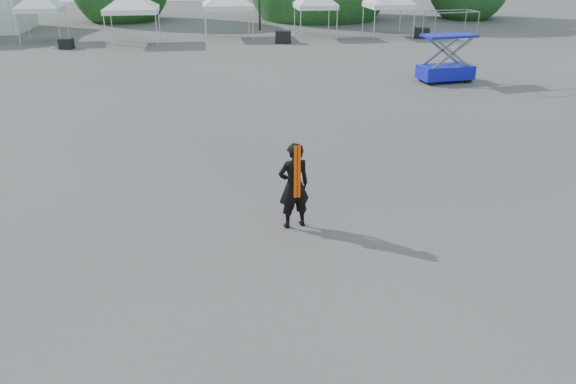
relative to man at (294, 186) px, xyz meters
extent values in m
plane|color=#474442|center=(-0.17, 0.93, -0.99)|extent=(120.00, 120.00, 0.00)
cylinder|color=#382314|center=(-8.17, 40.93, 0.15)|extent=(0.36, 0.36, 2.27)
cylinder|color=#382314|center=(8.83, 39.93, 0.41)|extent=(0.36, 0.36, 2.80)
cylinder|color=#382314|center=(21.83, 37.93, 0.06)|extent=(0.36, 0.36, 2.10)
cylinder|color=silver|center=(-13.30, 28.24, 0.01)|extent=(0.06, 0.06, 2.00)
cylinder|color=silver|center=(-10.78, 28.24, 0.01)|extent=(0.06, 0.06, 2.00)
cylinder|color=silver|center=(-13.30, 30.76, 0.01)|extent=(0.06, 0.06, 2.00)
cylinder|color=silver|center=(-10.78, 30.76, 0.01)|extent=(0.06, 0.06, 2.00)
cube|color=white|center=(-12.04, 29.50, 1.09)|extent=(2.72, 2.72, 0.30)
cylinder|color=silver|center=(-7.62, 26.40, 0.01)|extent=(0.06, 0.06, 2.00)
cylinder|color=silver|center=(-4.46, 26.40, 0.01)|extent=(0.06, 0.06, 2.00)
cylinder|color=silver|center=(-7.62, 29.56, 0.01)|extent=(0.06, 0.06, 2.00)
cylinder|color=silver|center=(-4.46, 29.56, 0.01)|extent=(0.06, 0.06, 2.00)
cube|color=white|center=(-6.04, 27.98, 1.09)|extent=(3.36, 3.36, 0.30)
cylinder|color=silver|center=(-1.31, 28.00, 0.01)|extent=(0.06, 0.06, 2.00)
cylinder|color=silver|center=(1.83, 28.00, 0.01)|extent=(0.06, 0.06, 2.00)
cylinder|color=silver|center=(-1.31, 31.15, 0.01)|extent=(0.06, 0.06, 2.00)
cylinder|color=silver|center=(1.83, 31.15, 0.01)|extent=(0.06, 0.06, 2.00)
cube|color=white|center=(0.26, 29.58, 1.09)|extent=(3.35, 3.35, 0.30)
cylinder|color=silver|center=(5.02, 27.47, 0.01)|extent=(0.06, 0.06, 2.00)
cylinder|color=silver|center=(7.54, 27.47, 0.01)|extent=(0.06, 0.06, 2.00)
cylinder|color=silver|center=(5.02, 29.99, 0.01)|extent=(0.06, 0.06, 2.00)
cylinder|color=silver|center=(7.54, 29.99, 0.01)|extent=(0.06, 0.06, 2.00)
cube|color=white|center=(6.28, 28.73, 1.09)|extent=(2.72, 2.72, 0.30)
cylinder|color=silver|center=(10.08, 27.12, 0.01)|extent=(0.06, 0.06, 2.00)
cylinder|color=silver|center=(12.91, 27.12, 0.01)|extent=(0.06, 0.06, 2.00)
cylinder|color=silver|center=(10.08, 29.95, 0.01)|extent=(0.06, 0.06, 2.00)
cylinder|color=silver|center=(12.91, 29.95, 0.01)|extent=(0.06, 0.06, 2.00)
cube|color=white|center=(11.49, 28.54, 1.09)|extent=(3.03, 3.03, 0.30)
imported|color=black|center=(0.00, 0.00, 0.00)|extent=(0.80, 0.61, 1.98)
cube|color=#EE4604|center=(0.00, -0.20, 0.39)|extent=(0.16, 0.03, 1.19)
cube|color=#0D0CA0|center=(9.45, 13.64, -0.53)|extent=(2.60, 1.52, 0.62)
cube|color=#0D0CA0|center=(9.45, 13.64, 1.12)|extent=(2.50, 1.46, 0.10)
cylinder|color=black|center=(8.59, 13.01, -0.81)|extent=(0.39, 0.20, 0.37)
cylinder|color=black|center=(10.43, 13.24, -0.81)|extent=(0.39, 0.20, 0.37)
cylinder|color=black|center=(8.46, 14.04, -0.81)|extent=(0.39, 0.20, 0.37)
cylinder|color=black|center=(10.30, 14.26, -0.81)|extent=(0.39, 0.20, 0.37)
cube|color=black|center=(-10.02, 26.21, -0.68)|extent=(0.88, 0.73, 0.63)
cube|color=black|center=(3.68, 26.44, -0.59)|extent=(1.14, 0.95, 0.79)
cube|color=black|center=(13.54, 27.07, -0.64)|extent=(0.99, 0.82, 0.70)
camera|label=1|loc=(-1.88, -11.19, 4.79)|focal=35.00mm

